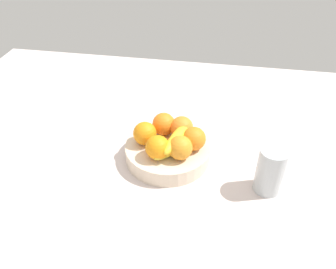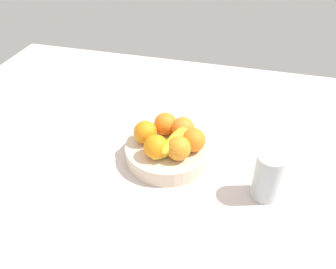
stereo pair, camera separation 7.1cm
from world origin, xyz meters
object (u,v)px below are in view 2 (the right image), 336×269
object	(u,v)px
orange_center	(156,147)
orange_front_right	(145,132)
orange_top_stack	(183,128)
thermos_tumbler	(268,177)
fruit_bowl	(168,151)
orange_front_left	(165,124)
orange_back_right	(194,140)
banana_bunch	(176,142)
orange_back_left	(179,148)

from	to	relation	value
orange_center	orange_front_right	bearing A→B (deg)	-48.69
orange_top_stack	thermos_tumbler	world-z (taller)	thermos_tumbler
orange_front_right	orange_top_stack	xyz separation A→B (cm)	(-10.70, -4.99, 0.00)
fruit_bowl	thermos_tumbler	size ratio (longest dim) A/B	1.88
orange_center	orange_top_stack	distance (cm)	12.17
orange_front_right	orange_top_stack	size ratio (longest dim) A/B	1.00
orange_front_left	orange_front_right	xyz separation A→B (cm)	(4.78, 5.92, 0.00)
orange_center	orange_back_right	distance (cm)	11.70
orange_center	orange_front_left	bearing A→B (deg)	-88.35
banana_bunch	thermos_tumbler	bearing A→B (deg)	165.99
orange_front_right	orange_center	xyz separation A→B (cm)	(-5.12, 5.83, 0.00)
orange_top_stack	banana_bunch	xyz separation A→B (cm)	(0.68, 6.58, -0.53)
orange_back_left	thermos_tumbler	size ratio (longest dim) A/B	0.51
orange_back_right	banana_bunch	world-z (taller)	orange_back_right
orange_front_left	orange_center	bearing A→B (deg)	91.65
orange_top_stack	thermos_tumbler	bearing A→B (deg)	153.25
orange_back_left	orange_back_right	world-z (taller)	same
banana_bunch	thermos_tumbler	distance (cm)	28.05
orange_front_left	orange_center	xyz separation A→B (cm)	(-0.34, 11.75, 0.00)
orange_center	orange_top_stack	size ratio (longest dim) A/B	1.00
orange_front_right	orange_back_right	xyz separation A→B (cm)	(-15.07, -0.32, 0.00)
orange_center	banana_bunch	distance (cm)	6.50
orange_front_left	thermos_tumbler	world-z (taller)	thermos_tumbler
orange_back_left	banana_bunch	bearing A→B (deg)	-63.38
banana_bunch	orange_front_right	bearing A→B (deg)	-9.03
orange_front_right	orange_back_right	size ratio (longest dim) A/B	1.00
fruit_bowl	orange_front_left	size ratio (longest dim) A/B	3.65
orange_back_left	orange_top_stack	bearing A→B (deg)	-84.47
orange_front_left	orange_front_right	distance (cm)	7.62
orange_back_right	orange_top_stack	world-z (taller)	same
orange_front_left	orange_top_stack	xyz separation A→B (cm)	(-5.92, 0.94, 0.00)
orange_front_left	orange_back_right	bearing A→B (deg)	151.43
orange_back_left	orange_center	bearing A→B (deg)	8.56
orange_back_left	thermos_tumbler	distance (cm)	25.86
orange_front_left	orange_center	distance (cm)	11.76
orange_back_right	orange_front_right	bearing A→B (deg)	1.22
orange_back_right	orange_top_stack	bearing A→B (deg)	-46.89
orange_top_stack	orange_front_right	bearing A→B (deg)	24.99
orange_back_right	thermos_tumbler	xyz separation A→B (cm)	(-22.15, 8.70, -1.63)
banana_bunch	orange_back_left	bearing A→B (deg)	116.62
orange_back_right	fruit_bowl	bearing A→B (deg)	0.32
banana_bunch	thermos_tumbler	world-z (taller)	thermos_tumbler
orange_back_left	orange_top_stack	world-z (taller)	same
fruit_bowl	thermos_tumbler	world-z (taller)	thermos_tumbler
fruit_bowl	orange_back_left	distance (cm)	9.19
orange_back_right	thermos_tumbler	bearing A→B (deg)	158.55
orange_back_left	orange_back_right	bearing A→B (deg)	-123.49
fruit_bowl	orange_front_left	bearing A→B (deg)	-67.25
fruit_bowl	orange_center	size ratio (longest dim) A/B	3.65
orange_back_left	thermos_tumbler	bearing A→B (deg)	172.13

